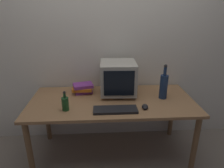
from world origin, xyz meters
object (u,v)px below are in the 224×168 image
at_px(keyboard, 115,110).
at_px(book_stack, 83,88).
at_px(computer_mouse, 145,107).
at_px(bottle_tall, 164,86).
at_px(crt_monitor, 118,78).
at_px(bottle_short, 65,103).

xyz_separation_m(keyboard, book_stack, (-0.34, 0.45, 0.05)).
height_order(keyboard, computer_mouse, computer_mouse).
bearing_deg(bottle_tall, keyboard, -153.88).
relative_size(keyboard, bottle_tall, 1.12).
distance_m(crt_monitor, computer_mouse, 0.46).
bearing_deg(computer_mouse, crt_monitor, 131.77).
bearing_deg(keyboard, computer_mouse, 6.65).
distance_m(keyboard, computer_mouse, 0.29).
distance_m(keyboard, bottle_short, 0.48).
relative_size(crt_monitor, keyboard, 0.95).
xyz_separation_m(keyboard, computer_mouse, (0.29, 0.03, 0.01)).
xyz_separation_m(computer_mouse, bottle_tall, (0.24, 0.23, 0.12)).
xyz_separation_m(crt_monitor, bottle_short, (-0.53, -0.35, -0.12)).
distance_m(computer_mouse, bottle_tall, 0.35).
xyz_separation_m(crt_monitor, computer_mouse, (0.23, -0.36, -0.17)).
height_order(bottle_tall, bottle_short, bottle_tall).
distance_m(bottle_short, book_stack, 0.43).
xyz_separation_m(keyboard, bottle_short, (-0.47, 0.04, 0.06)).
height_order(crt_monitor, bottle_short, crt_monitor).
bearing_deg(bottle_short, crt_monitor, 33.51).
height_order(crt_monitor, book_stack, crt_monitor).
height_order(keyboard, bottle_short, bottle_short).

